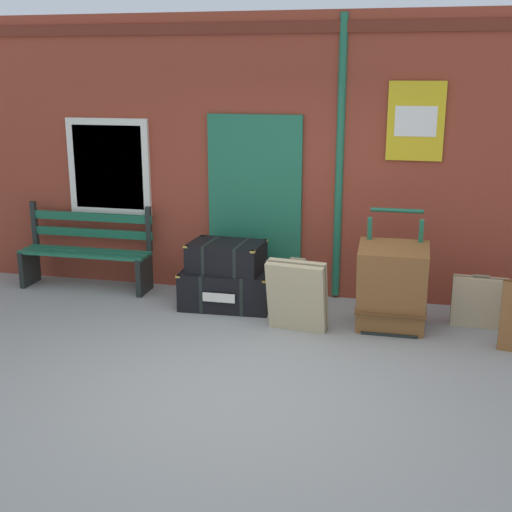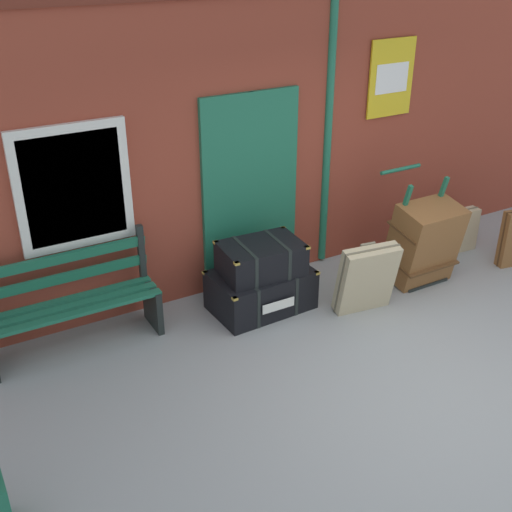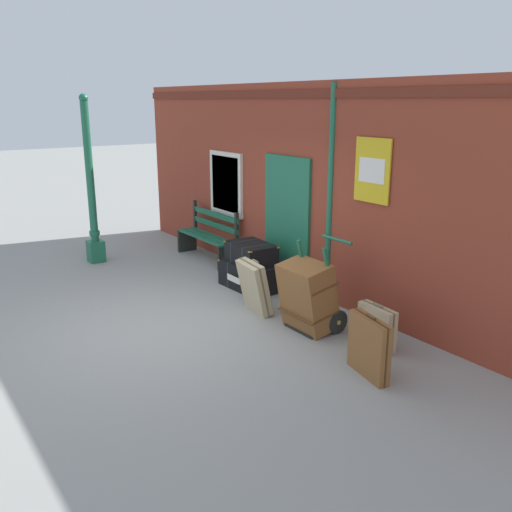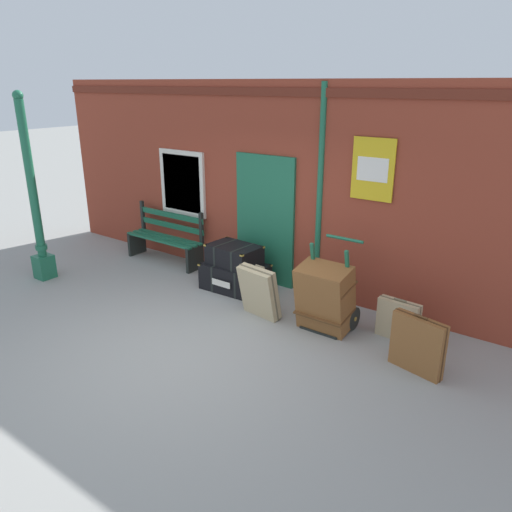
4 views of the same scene
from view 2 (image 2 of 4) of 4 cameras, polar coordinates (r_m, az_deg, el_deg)
ground_plane at (r=5.82m, az=15.39°, el=-11.27°), size 60.00×60.00×0.00m
brick_facade at (r=6.90m, az=1.83°, el=10.94°), size 10.40×0.35×3.20m
platform_bench at (r=6.15m, az=-16.10°, el=-4.10°), size 1.60×0.43×1.01m
steamer_trunk_base at (r=6.59m, az=0.44°, el=-3.01°), size 1.04×0.70×0.43m
steamer_trunk_middle at (r=6.41m, az=0.45°, el=-0.20°), size 0.84×0.60×0.33m
porters_trolley at (r=7.41m, az=13.53°, el=0.28°), size 0.71×0.66×1.18m
large_brown_trunk at (r=7.21m, az=14.63°, el=1.16°), size 0.70×0.59×0.94m
suitcase_umber at (r=6.55m, az=9.74°, el=-1.99°), size 0.63×0.39×0.77m
suitcase_oxblood at (r=8.10m, az=17.35°, el=2.11°), size 0.56×0.19×0.56m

